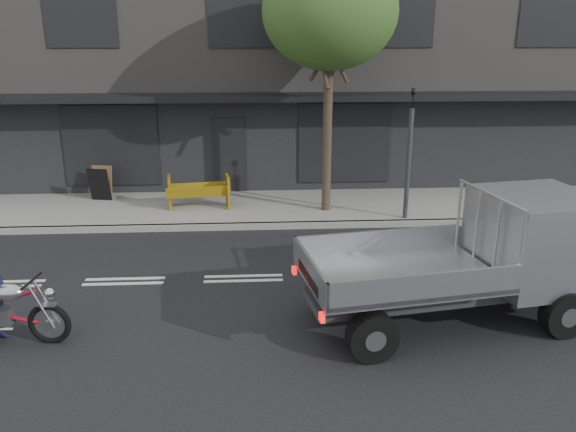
# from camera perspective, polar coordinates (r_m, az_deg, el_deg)

# --- Properties ---
(ground) EXTENTS (80.00, 80.00, 0.00)m
(ground) POSITION_cam_1_polar(r_m,az_deg,el_deg) (11.55, -4.54, -6.36)
(ground) COLOR black
(ground) RESTS_ON ground
(sidewalk) EXTENTS (32.00, 3.20, 0.15)m
(sidewalk) POSITION_cam_1_polar(r_m,az_deg,el_deg) (15.93, -4.26, 0.82)
(sidewalk) COLOR gray
(sidewalk) RESTS_ON ground
(kerb) EXTENTS (32.00, 0.20, 0.15)m
(kerb) POSITION_cam_1_polar(r_m,az_deg,el_deg) (14.41, -4.34, -1.04)
(kerb) COLOR gray
(kerb) RESTS_ON ground
(building_main) EXTENTS (26.00, 10.00, 8.00)m
(building_main) POSITION_cam_1_polar(r_m,az_deg,el_deg) (21.85, -4.28, 15.88)
(building_main) COLOR slate
(building_main) RESTS_ON ground
(street_tree) EXTENTS (3.40, 3.40, 6.74)m
(street_tree) POSITION_cam_1_polar(r_m,az_deg,el_deg) (14.87, 4.28, 19.93)
(street_tree) COLOR #382B21
(street_tree) RESTS_ON ground
(traffic_light_pole) EXTENTS (0.12, 0.12, 3.50)m
(traffic_light_pole) POSITION_cam_1_polar(r_m,az_deg,el_deg) (14.75, 12.15, 5.41)
(traffic_light_pole) COLOR #2D2D30
(traffic_light_pole) RESTS_ON ground
(motorcycle) EXTENTS (2.16, 0.63, 1.11)m
(motorcycle) POSITION_cam_1_polar(r_m,az_deg,el_deg) (10.12, -26.97, -8.43)
(motorcycle) COLOR black
(motorcycle) RESTS_ON ground
(flatbed_ute) EXTENTS (5.18, 2.74, 2.28)m
(flatbed_ute) POSITION_cam_1_polar(r_m,az_deg,el_deg) (10.33, 21.75, -2.81)
(flatbed_ute) COLOR black
(flatbed_ute) RESTS_ON ground
(construction_barrier) EXTENTS (1.79, 0.91, 0.96)m
(construction_barrier) POSITION_cam_1_polar(r_m,az_deg,el_deg) (15.49, -9.12, 2.28)
(construction_barrier) COLOR yellow
(construction_barrier) RESTS_ON sidewalk
(sandwich_board) EXTENTS (0.68, 0.52, 0.97)m
(sandwich_board) POSITION_cam_1_polar(r_m,az_deg,el_deg) (17.09, -18.63, 3.04)
(sandwich_board) COLOR black
(sandwich_board) RESTS_ON sidewalk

